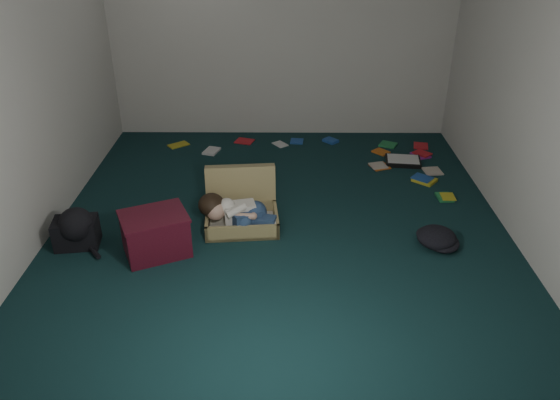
{
  "coord_description": "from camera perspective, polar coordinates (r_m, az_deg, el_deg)",
  "views": [
    {
      "loc": [
        0.03,
        -4.16,
        2.55
      ],
      "look_at": [
        0.0,
        -0.15,
        0.35
      ],
      "focal_mm": 35.0,
      "sensor_mm": 36.0,
      "label": 1
    }
  ],
  "objects": [
    {
      "name": "wall_front",
      "position": [
        2.28,
        -0.42,
        -4.48
      ],
      "size": [
        4.5,
        0.0,
        4.5
      ],
      "primitive_type": "plane",
      "rotation": [
        -1.57,
        0.0,
        0.0
      ],
      "color": "silver",
      "rests_on": "ground"
    },
    {
      "name": "wall_right",
      "position": [
        4.77,
        25.32,
        10.85
      ],
      "size": [
        0.0,
        4.5,
        4.5
      ],
      "primitive_type": "plane",
      "rotation": [
        1.57,
        0.0,
        -1.57
      ],
      "color": "silver",
      "rests_on": "ground"
    },
    {
      "name": "suitcase",
      "position": [
        4.91,
        -4.05,
        -0.72
      ],
      "size": [
        0.69,
        0.67,
        0.47
      ],
      "rotation": [
        0.0,
        0.0,
        0.09
      ],
      "color": "#9D8D56",
      "rests_on": "floor"
    },
    {
      "name": "wall_back",
      "position": [
        6.53,
        0.18,
        17.73
      ],
      "size": [
        4.5,
        0.0,
        4.5
      ],
      "primitive_type": "plane",
      "rotation": [
        1.57,
        0.0,
        0.0
      ],
      "color": "silver",
      "rests_on": "ground"
    },
    {
      "name": "paper_tray",
      "position": [
        6.2,
        12.73,
        4.01
      ],
      "size": [
        0.41,
        0.33,
        0.05
      ],
      "rotation": [
        0.0,
        0.0,
        -0.12
      ],
      "color": "black",
      "rests_on": "floor"
    },
    {
      "name": "clothing_pile",
      "position": [
        4.81,
        15.86,
        -3.5
      ],
      "size": [
        0.5,
        0.43,
        0.14
      ],
      "primitive_type": null,
      "rotation": [
        0.0,
        0.0,
        -0.17
      ],
      "color": "black",
      "rests_on": "floor"
    },
    {
      "name": "wall_left",
      "position": [
        4.79,
        -25.14,
        10.98
      ],
      "size": [
        0.0,
        4.5,
        4.5
      ],
      "primitive_type": "plane",
      "rotation": [
        1.57,
        0.0,
        1.57
      ],
      "color": "silver",
      "rests_on": "ground"
    },
    {
      "name": "backpack",
      "position": [
        4.86,
        -20.53,
        -3.11
      ],
      "size": [
        0.48,
        0.41,
        0.26
      ],
      "primitive_type": null,
      "rotation": [
        0.0,
        0.0,
        0.14
      ],
      "color": "black",
      "rests_on": "floor"
    },
    {
      "name": "book_scatter",
      "position": [
        6.29,
        6.51,
        4.76
      ],
      "size": [
        3.09,
        1.65,
        0.02
      ],
      "color": "gold",
      "rests_on": "floor"
    },
    {
      "name": "person",
      "position": [
        4.75,
        -4.57,
        -1.26
      ],
      "size": [
        0.7,
        0.33,
        0.29
      ],
      "rotation": [
        0.0,
        0.0,
        0.09
      ],
      "color": "silver",
      "rests_on": "suitcase"
    },
    {
      "name": "maroon_bin",
      "position": [
        4.55,
        -12.89,
        -3.47
      ],
      "size": [
        0.64,
        0.58,
        0.36
      ],
      "rotation": [
        0.0,
        0.0,
        0.42
      ],
      "color": "#490E1C",
      "rests_on": "floor"
    },
    {
      "name": "floor",
      "position": [
        4.88,
        0.01,
        -2.76
      ],
      "size": [
        4.5,
        4.5,
        0.0
      ],
      "primitive_type": "plane",
      "color": "#0F2B2C",
      "rests_on": "ground"
    }
  ]
}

